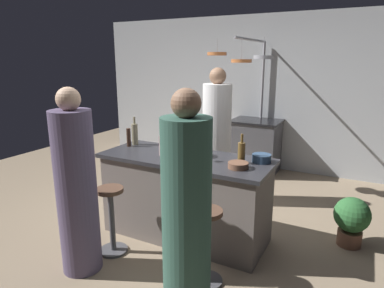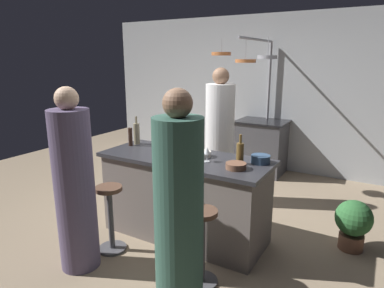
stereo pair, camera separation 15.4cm
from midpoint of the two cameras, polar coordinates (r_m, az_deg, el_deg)
ground_plane at (r=3.84m, az=-2.27°, el=-15.13°), size 9.00×9.00×0.00m
back_wall at (r=6.01m, az=11.45°, el=8.42°), size 6.40×0.16×2.60m
kitchen_island at (r=3.64m, az=-2.34°, el=-8.91°), size 1.80×0.72×0.90m
stove_range at (r=5.78m, az=9.90°, el=-0.34°), size 0.80×0.64×0.89m
chef at (r=4.45m, az=3.19°, el=0.46°), size 0.38×0.38×1.78m
bar_stool_right at (r=2.95m, az=0.97°, el=-16.45°), size 0.28×0.28×0.68m
guest_right at (r=2.47m, az=-2.76°, el=-12.08°), size 0.36×0.36×1.70m
bar_stool_left at (r=3.48m, az=-14.72°, el=-11.89°), size 0.28×0.28×0.68m
guest_left at (r=3.16m, az=-20.32°, el=-7.28°), size 0.35×0.35×1.66m
overhead_pot_rack at (r=5.04m, az=8.52°, el=12.10°), size 0.91×1.41×2.17m
potted_plant at (r=3.85m, az=24.37°, el=-11.43°), size 0.36×0.36×0.52m
cutting_board at (r=3.72m, az=-3.05°, el=-0.95°), size 0.32×0.22×0.02m
pepper_mill at (r=3.94m, az=-11.78°, el=1.09°), size 0.05×0.05×0.21m
wine_bottle_rose at (r=3.53m, az=-6.30°, el=-0.18°), size 0.07×0.07×0.29m
wine_bottle_white at (r=4.00m, az=-10.75°, el=1.71°), size 0.07×0.07×0.33m
wine_bottle_amber at (r=3.25m, az=7.04°, el=-1.42°), size 0.07×0.07×0.29m
wine_glass_by_chef at (r=3.29m, az=1.46°, el=-1.23°), size 0.07×0.07×0.15m
wine_glass_near_left_guest at (r=3.30m, az=-6.00°, el=-1.25°), size 0.07×0.07×0.15m
mixing_bowl_ceramic at (r=3.48m, az=0.51°, el=-1.67°), size 0.19×0.19×0.06m
mixing_bowl_wooden at (r=3.13m, az=6.44°, el=-3.61°), size 0.19×0.19×0.06m
mixing_bowl_blue at (r=3.34m, az=10.40°, el=-2.39°), size 0.19×0.19×0.08m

